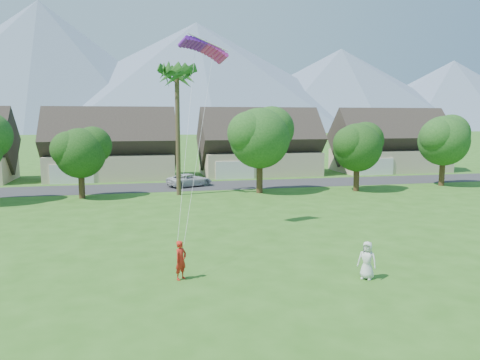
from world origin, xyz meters
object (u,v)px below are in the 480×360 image
object	(u,v)px
parked_car	(190,180)
parafoil_kite	(204,47)
kite_flyer	(181,260)
watcher	(367,260)

from	to	relation	value
parked_car	parafoil_kite	world-z (taller)	parafoil_kite
kite_flyer	watcher	xyz separation A→B (m)	(8.45, -1.82, -0.02)
parked_car	parafoil_kite	xyz separation A→B (m)	(-1.20, -20.11, 11.27)
watcher	parked_car	bearing A→B (deg)	140.61
watcher	parked_car	world-z (taller)	watcher
kite_flyer	parked_car	xyz separation A→B (m)	(3.76, 29.70, -0.22)
parked_car	watcher	bearing A→B (deg)	165.42
watcher	parafoil_kite	bearing A→B (deg)	159.45
watcher	parked_car	distance (m)	31.86
kite_flyer	parked_car	bearing A→B (deg)	39.80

